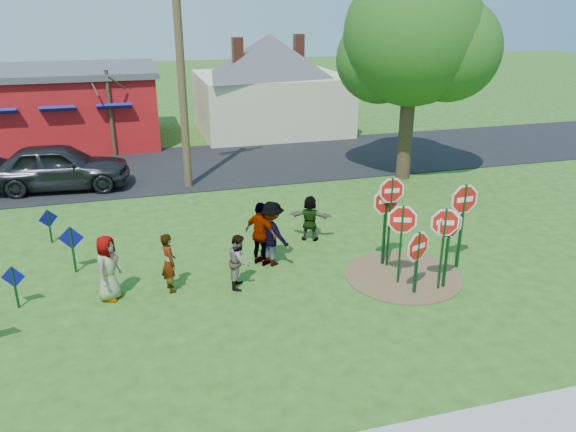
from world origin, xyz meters
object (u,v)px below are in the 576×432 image
object	(u,v)px
stop_sign_a	(402,227)
stop_sign_b	(391,200)
stop_sign_c	(444,231)
utility_pole	(180,52)
suv	(59,167)
leafy_tree	(416,43)
person_b	(169,262)
stop_sign_d	(464,206)
person_a	(108,268)

from	to	relation	value
stop_sign_a	stop_sign_b	size ratio (longest dim) A/B	0.85
stop_sign_c	utility_pole	size ratio (longest dim) A/B	0.24
suv	leafy_tree	xyz separation A→B (m)	(14.05, -2.26, 4.58)
person_b	suv	bearing A→B (deg)	6.86
stop_sign_a	stop_sign_d	world-z (taller)	stop_sign_d
person_a	suv	size ratio (longest dim) A/B	0.32
utility_pole	leafy_tree	bearing A→B (deg)	-7.66
person_b	leafy_tree	xyz separation A→B (m)	(10.54, 7.43, 4.74)
suv	leafy_tree	bearing A→B (deg)	-93.96
stop_sign_b	utility_pole	size ratio (longest dim) A/B	0.28
stop_sign_c	stop_sign_d	world-z (taller)	stop_sign_d
suv	utility_pole	distance (m)	6.66
stop_sign_b	person_a	distance (m)	7.67
person_b	suv	xyz separation A→B (m)	(-3.51, 9.69, 0.15)
person_a	suv	bearing A→B (deg)	38.96
stop_sign_d	suv	size ratio (longest dim) A/B	0.49
stop_sign_d	utility_pole	distance (m)	12.02
stop_sign_a	stop_sign_d	xyz separation A→B (m)	(2.06, 0.44, 0.23)
stop_sign_c	suv	world-z (taller)	stop_sign_c
person_a	leafy_tree	distance (m)	14.92
stop_sign_c	suv	size ratio (longest dim) A/B	0.45
stop_sign_a	person_a	bearing A→B (deg)	-167.32
stop_sign_d	stop_sign_a	bearing A→B (deg)	-171.21
stop_sign_a	stop_sign_b	bearing A→B (deg)	103.51
stop_sign_b	stop_sign_d	size ratio (longest dim) A/B	1.06
stop_sign_d	person_b	xyz separation A→B (m)	(-7.98, 0.83, -1.06)
stop_sign_d	person_b	world-z (taller)	stop_sign_d
stop_sign_b	person_a	xyz separation A→B (m)	(-7.58, 0.21, -1.16)
stop_sign_d	suv	distance (m)	15.61
stop_sign_b	person_a	world-z (taller)	stop_sign_b
stop_sign_b	person_b	size ratio (longest dim) A/B	1.73
utility_pole	leafy_tree	world-z (taller)	utility_pole
stop_sign_a	leafy_tree	world-z (taller)	leafy_tree
stop_sign_b	utility_pole	bearing A→B (deg)	121.73
stop_sign_b	person_b	world-z (taller)	stop_sign_b
stop_sign_c	person_a	size ratio (longest dim) A/B	1.39
person_a	leafy_tree	size ratio (longest dim) A/B	0.20
stop_sign_a	suv	xyz separation A→B (m)	(-9.43, 10.96, -0.68)
suv	utility_pole	bearing A→B (deg)	-96.68
person_b	stop_sign_d	bearing A→B (deg)	-108.99
stop_sign_a	stop_sign_b	xyz separation A→B (m)	(0.16, 1.03, 0.39)
stop_sign_c	utility_pole	bearing A→B (deg)	134.27
stop_sign_c	suv	bearing A→B (deg)	148.98
stop_sign_d	person_b	size ratio (longest dim) A/B	1.64
stop_sign_a	utility_pole	size ratio (longest dim) A/B	0.23
stop_sign_d	suv	world-z (taller)	stop_sign_d
stop_sign_d	person_a	world-z (taller)	stop_sign_d
stop_sign_c	suv	distance (m)	15.50
stop_sign_d	person_b	bearing A→B (deg)	170.91
person_a	stop_sign_b	bearing A→B (deg)	-64.32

